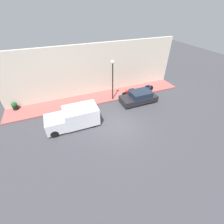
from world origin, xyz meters
TOP-DOWN VIEW (x-y plane):
  - ground_plane at (0.00, 0.00)m, footprint 60.00×60.00m
  - sidewalk at (5.25, 0.00)m, footprint 2.54×19.95m
  - building_facade at (6.67, 0.00)m, footprint 0.30×19.95m
  - parked_car at (2.82, -3.74)m, footprint 1.84×4.00m
  - delivery_van at (1.50, 3.67)m, footprint 1.93×4.54m
  - motorcycle_red at (4.34, -3.46)m, footprint 0.30×2.08m
  - motorcycle_blue at (4.41, -5.73)m, footprint 0.30×1.91m
  - streetlamp at (4.31, -1.20)m, footprint 0.37×0.37m
  - potted_plant at (6.11, 8.89)m, footprint 0.54×0.54m

SIDE VIEW (x-z plane):
  - ground_plane at x=0.00m, z-range 0.00..0.00m
  - sidewalk at x=5.25m, z-range 0.00..0.14m
  - motorcycle_red at x=4.34m, z-range 0.17..0.95m
  - motorcycle_blue at x=4.41m, z-range 0.18..0.94m
  - potted_plant at x=6.11m, z-range 0.15..0.99m
  - parked_car at x=2.82m, z-range -0.02..1.28m
  - delivery_van at x=1.50m, z-range 0.02..1.79m
  - building_facade at x=6.67m, z-range 0.00..5.73m
  - streetlamp at x=4.31m, z-range 1.01..5.43m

